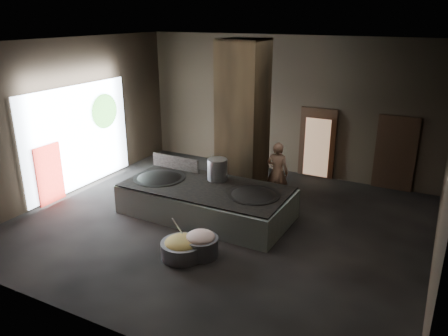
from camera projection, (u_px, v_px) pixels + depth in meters
The scene contains 27 objects.
floor at pixel (221, 224), 11.38m from camera, with size 10.00×9.00×0.10m, color black.
ceiling at pixel (220, 40), 9.84m from camera, with size 10.00×9.00×0.10m, color black.
back_wall at pixel (285, 106), 14.41m from camera, with size 10.00×0.10×4.50m, color black.
front_wall at pixel (84, 209), 6.80m from camera, with size 10.00×0.10×4.50m, color black.
left_wall at pixel (69, 117), 12.80m from camera, with size 0.10×9.00×4.50m, color black.
pillar at pixel (243, 121), 12.33m from camera, with size 1.20×1.20×4.50m, color black.
hearth_platform at pixel (206, 201), 11.64m from camera, with size 4.47×2.14×0.78m, color #B8CCBC.
platform_cap at pixel (206, 187), 11.50m from camera, with size 4.37×2.10×0.03m, color black.
wok_left at pixel (160, 180), 12.11m from camera, with size 1.41×1.41×0.39m, color black.
wok_left_rim at pixel (159, 178), 12.08m from camera, with size 1.44×1.44×0.05m, color black.
wok_right at pixel (253, 198), 10.97m from camera, with size 1.31×1.31×0.37m, color black.
wok_right_rim at pixel (253, 195), 10.95m from camera, with size 1.34×1.34×0.05m, color black.
stock_pot at pixel (217, 169), 11.83m from camera, with size 0.54×0.54×0.58m, color #AEB2B6.
splash_guard at pixel (175, 163), 12.68m from camera, with size 1.55×0.06×0.39m, color black.
cook at pixel (277, 172), 12.38m from camera, with size 0.64×0.41×1.75m, color #9A6B4E.
veg_basin at pixel (183, 249), 9.69m from camera, with size 0.97×0.97×0.36m, color slate.
veg_fill at pixel (182, 242), 9.64m from camera, with size 0.79×0.79×0.24m, color #8D9F4D.
ladle at pixel (180, 230), 9.76m from camera, with size 0.03×0.03×0.76m, color #AEB2B6.
meat_basin at pixel (201, 246), 9.74m from camera, with size 0.79×0.79×0.43m, color slate.
meat_fill at pixel (201, 237), 9.66m from camera, with size 0.65×0.65×0.25m, color tan.
doorway_near at pixel (317, 144), 14.19m from camera, with size 1.18×0.08×2.38m, color black.
doorway_near_glow at pixel (317, 148), 14.01m from camera, with size 0.80×0.04×1.90m, color #8C6647.
doorway_far at pixel (395, 155), 13.15m from camera, with size 1.18×0.08×2.38m, color black.
doorway_far_glow at pixel (391, 155), 13.29m from camera, with size 0.77×0.04×1.83m, color #8C6647.
left_opening at pixel (79, 137), 13.14m from camera, with size 0.04×4.20×3.10m, color white.
pavilion_sliver at pixel (49, 174), 12.28m from camera, with size 0.05×0.90×1.70m, color maroon.
tree_silhouette at pixel (105, 111), 13.82m from camera, with size 0.28×1.10×1.10m, color #194714.
Camera 1 is at (4.79, -9.04, 5.13)m, focal length 35.00 mm.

